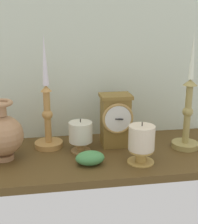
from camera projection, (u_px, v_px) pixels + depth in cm
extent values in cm
cube|color=#523B1A|center=(82.00, 157.00, 99.26)|extent=(100.00, 36.00, 2.40)
cube|color=silver|center=(75.00, 48.00, 107.22)|extent=(120.00, 2.00, 65.00)
cube|color=olive|center=(115.00, 122.00, 103.98)|extent=(9.32, 7.35, 16.90)
cube|color=olive|center=(116.00, 96.00, 101.41)|extent=(10.44, 8.23, 1.20)
torus|color=#AD8546|center=(118.00, 119.00, 99.44)|extent=(10.50, 0.95, 10.50)
cylinder|color=silver|center=(118.00, 119.00, 99.34)|extent=(8.78, 0.40, 8.78)
cube|color=black|center=(118.00, 119.00, 99.06)|extent=(3.32, 1.81, 0.30)
cylinder|color=#A08E4C|center=(185.00, 144.00, 104.31)|extent=(9.11, 9.11, 1.80)
cylinder|color=#A08E4C|center=(187.00, 114.00, 101.25)|extent=(2.20, 2.20, 19.80)
sphere|color=#A08E4C|center=(187.00, 112.00, 100.97)|extent=(3.51, 3.51, 3.51)
cone|color=#A08E4C|center=(190.00, 82.00, 98.16)|extent=(4.59, 4.59, 2.00)
cone|color=white|center=(192.00, 55.00, 95.74)|extent=(1.85, 1.85, 15.05)
cylinder|color=#BA8745|center=(49.00, 144.00, 104.57)|extent=(9.60, 9.60, 1.80)
cylinder|color=#BA8745|center=(47.00, 117.00, 101.80)|extent=(2.25, 2.25, 17.69)
sphere|color=#BA8745|center=(47.00, 115.00, 101.55)|extent=(3.60, 3.60, 3.60)
cone|color=#BA8745|center=(46.00, 88.00, 99.01)|extent=(3.72, 3.72, 2.00)
cone|color=white|center=(45.00, 60.00, 96.41)|extent=(2.12, 2.12, 16.32)
cylinder|color=#AE7F55|center=(5.00, 156.00, 95.23)|extent=(5.65, 5.65, 1.60)
sphere|color=#AE7F55|center=(3.00, 135.00, 93.22)|extent=(12.57, 12.57, 12.57)
cylinder|color=#AE7F55|center=(1.00, 109.00, 90.88)|extent=(3.52, 3.52, 3.97)
torus|color=#AE7F55|center=(0.00, 103.00, 90.31)|extent=(7.56, 7.56, 1.36)
cylinder|color=#AF8549|center=(80.00, 147.00, 100.82)|extent=(2.64, 2.64, 3.06)
cylinder|color=#AF8549|center=(81.00, 150.00, 101.14)|extent=(6.60, 6.60, 0.80)
cylinder|color=#AF8549|center=(80.00, 142.00, 100.39)|extent=(5.94, 5.94, 0.60)
cylinder|color=beige|center=(80.00, 132.00, 99.34)|extent=(7.73, 7.73, 6.59)
cylinder|color=black|center=(80.00, 121.00, 98.23)|extent=(0.30, 0.30, 1.20)
cylinder|color=tan|center=(141.00, 156.00, 92.63)|extent=(3.29, 3.29, 3.91)
cylinder|color=tan|center=(141.00, 161.00, 93.07)|extent=(8.22, 8.22, 0.80)
cylinder|color=tan|center=(141.00, 150.00, 92.07)|extent=(7.40, 7.40, 0.60)
cylinder|color=beige|center=(142.00, 138.00, 90.91)|extent=(7.89, 7.89, 7.42)
cylinder|color=black|center=(142.00, 124.00, 89.68)|extent=(0.30, 0.30, 1.20)
ellipsoid|color=#488D4B|center=(90.00, 158.00, 91.15)|extent=(8.78, 6.14, 4.20)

